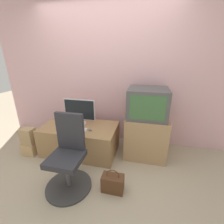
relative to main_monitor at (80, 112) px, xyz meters
name	(u,v)px	position (x,y,z in m)	size (l,w,h in m)	color
ground_plane	(82,184)	(0.35, -0.81, -0.72)	(12.00, 12.00, 0.00)	tan
wall_back	(107,74)	(0.35, 0.52, 0.58)	(4.40, 0.05, 2.60)	#CC9EA3
desk	(81,139)	(0.02, -0.09, -0.47)	(1.26, 0.71, 0.49)	#937047
side_stand	(146,135)	(1.14, 0.10, -0.37)	(0.67, 0.61, 0.69)	#A37F56
main_monitor	(80,112)	(0.00, 0.00, 0.00)	(0.55, 0.20, 0.44)	silver
keyboard	(77,129)	(0.04, -0.21, -0.22)	(0.32, 0.11, 0.01)	silver
mouse	(90,130)	(0.27, -0.23, -0.21)	(0.06, 0.03, 0.03)	#4C4C51
crt_tv	(147,103)	(1.12, 0.09, 0.20)	(0.61, 0.55, 0.46)	#474747
office_chair	(68,161)	(0.20, -0.84, -0.34)	(0.58, 0.58, 0.97)	#333333
cardboard_box_lower	(31,149)	(-0.79, -0.38, -0.62)	(0.23, 0.20, 0.21)	tan
cardboard_box_upper	(28,136)	(-0.79, -0.38, -0.37)	(0.22, 0.16, 0.28)	#A3845B
handbag	(113,183)	(0.77, -0.81, -0.60)	(0.27, 0.15, 0.32)	#4C2D19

